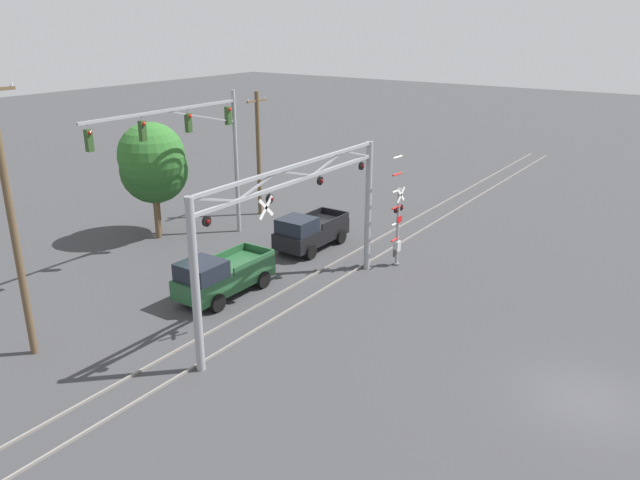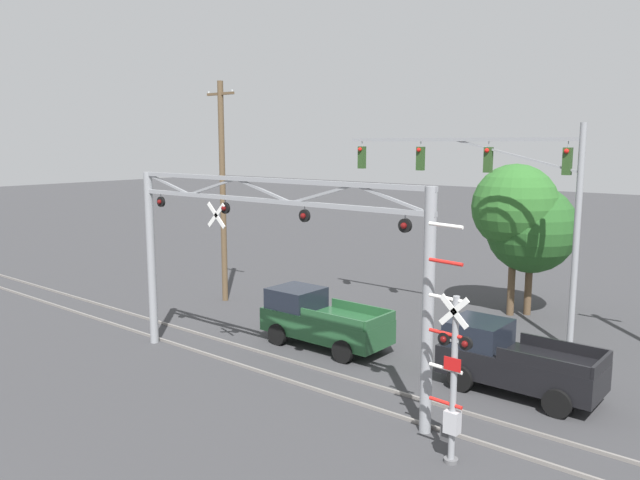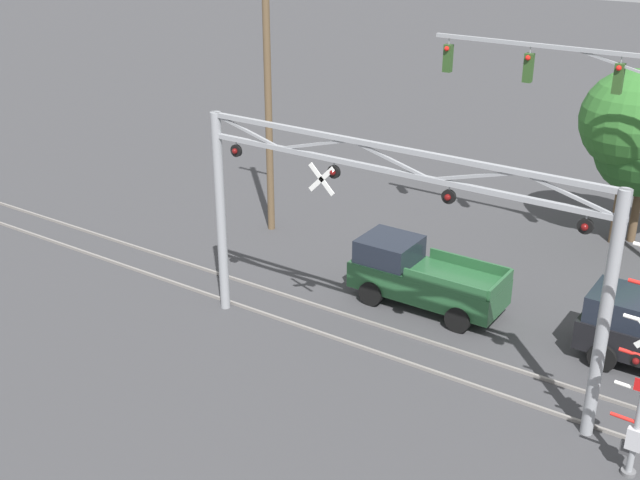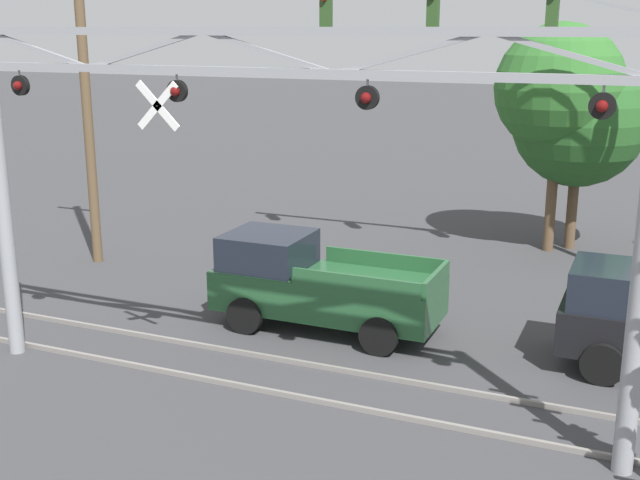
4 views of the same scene
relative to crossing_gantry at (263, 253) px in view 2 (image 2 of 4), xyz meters
name	(u,v)px [view 2 (image 2 of 4)]	position (x,y,z in m)	size (l,w,h in m)	color
rail_track_near	(271,375)	(0.01, 0.28, -4.21)	(80.00, 0.08, 0.10)	gray
rail_track_far	(299,363)	(0.01, 1.72, -4.21)	(80.00, 0.08, 0.10)	gray
crossing_gantry	(263,253)	(0.00, 0.00, 0.00)	(12.39, 0.32, 6.66)	gray
crossing_signal_mast	(452,379)	(7.32, -1.04, -2.11)	(1.22, 0.35, 5.90)	gray
traffic_signal_span	(508,189)	(4.15, 9.52, 1.69)	(10.39, 0.39, 8.48)	gray
pickup_truck_lead	(320,319)	(-0.79, 3.85, -3.23)	(5.11, 2.22, 2.10)	#23512D
pickup_truck_following	(512,360)	(6.73, 4.16, -3.23)	(4.86, 2.22, 2.10)	black
utility_pole_left	(223,190)	(-8.82, 6.24, 1.21)	(1.80, 0.28, 10.64)	brown
background_tree_beyond_span	(515,207)	(3.20, 12.65, 0.67)	(3.81, 3.81, 6.85)	brown
background_tree_far_left_verge	(531,229)	(3.78, 13.21, -0.30)	(3.98, 3.98, 5.95)	brown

